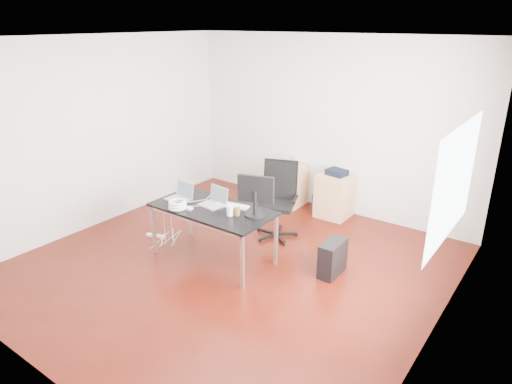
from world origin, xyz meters
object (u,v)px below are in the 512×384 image
Objects in this scene: filing_cabinet_left at (289,185)px; filing_cabinet_right at (335,195)px; pc_tower at (333,258)px; office_chair at (278,196)px; desk at (213,212)px.

filing_cabinet_right is at bearing 0.00° from filing_cabinet_left.
filing_cabinet_left is 1.00× the size of filing_cabinet_right.
pc_tower is (0.81, -1.64, -0.13)m from filing_cabinet_right.
office_chair is at bearing 154.45° from pc_tower.
office_chair reaches higher than pc_tower.
office_chair is 2.40× the size of pc_tower.
pc_tower is at bearing -63.65° from filing_cabinet_right.
office_chair is at bearing -65.62° from filing_cabinet_left.
pc_tower is at bearing 21.44° from desk.
office_chair is (0.27, 1.11, -0.07)m from desk.
filing_cabinet_left and filing_cabinet_right have the same top height.
desk is at bearing -106.01° from filing_cabinet_right.
office_chair is 1.35m from pc_tower.
filing_cabinet_right is at bearing 115.46° from pc_tower.
office_chair is at bearing 76.23° from desk.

